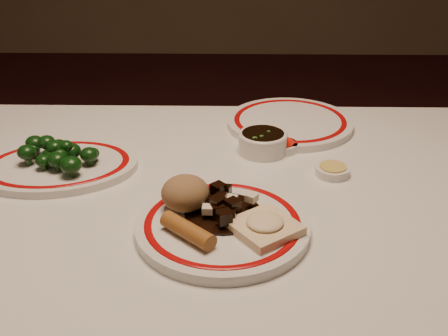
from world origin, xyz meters
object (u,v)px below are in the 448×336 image
soy_bowl (263,143)px  broccoli_plate (58,166)px  main_plate (223,226)px  stirfry_heap (222,208)px  dining_table (205,246)px  spring_roll (188,231)px  broccoli_pile (57,153)px  fried_wonton (265,226)px  rice_mound (185,193)px

soy_bowl → broccoli_plate: bearing=-167.4°
main_plate → stirfry_heap: (-0.00, 0.02, 0.02)m
dining_table → spring_roll: size_ratio=12.43×
dining_table → main_plate: size_ratio=3.36×
broccoli_pile → spring_roll: bearing=-42.8°
broccoli_pile → fried_wonton: bearing=-30.6°
spring_roll → stirfry_heap: stirfry_heap is taller
main_plate → rice_mound: rice_mound is taller
soy_bowl → stirfry_heap: bearing=-106.0°
broccoli_plate → soy_bowl: (0.39, 0.09, 0.01)m
stirfry_heap → broccoli_plate: size_ratio=0.38×
fried_wonton → broccoli_plate: bearing=149.3°
rice_mound → stirfry_heap: bearing=-15.6°
soy_bowl → broccoli_pile: bearing=-166.8°
rice_mound → broccoli_plate: (-0.25, 0.16, -0.04)m
spring_roll → soy_bowl: spring_roll is taller
dining_table → spring_roll: spring_roll is taller
main_plate → broccoli_pile: (-0.31, 0.20, 0.03)m
fried_wonton → soy_bowl: bearing=88.1°
broccoli_plate → soy_bowl: 0.40m
rice_mound → fried_wonton: size_ratio=0.62×
stirfry_heap → broccoli_pile: size_ratio=0.83×
dining_table → stirfry_heap: (0.03, -0.07, 0.12)m
fried_wonton → broccoli_pile: 0.44m
broccoli_plate → broccoli_pile: bearing=-45.6°
spring_roll → main_plate: bearing=-5.4°
dining_table → spring_roll: bearing=-97.3°
rice_mound → spring_roll: bearing=-83.3°
dining_table → broccoli_plate: bearing=158.5°
main_plate → broccoli_pile: size_ratio=2.39×
broccoli_plate → broccoli_pile: size_ratio=2.20×
rice_mound → broccoli_plate: 0.30m
rice_mound → stirfry_heap: size_ratio=0.63×
spring_roll → dining_table: bearing=35.8°
rice_mound → broccoli_plate: rice_mound is taller
main_plate → spring_roll: size_ratio=3.70×
rice_mound → spring_roll: rice_mound is taller
dining_table → spring_roll: (-0.02, -0.13, 0.12)m
dining_table → fried_wonton: bearing=-49.6°
soy_bowl → fried_wonton: bearing=-91.9°
fried_wonton → stirfry_heap: size_ratio=1.01×
soy_bowl → rice_mound: bearing=-118.6°
spring_roll → soy_bowl: (0.13, 0.33, -0.01)m
rice_mound → broccoli_pile: 0.30m
stirfry_heap → broccoli_plate: (-0.31, 0.18, -0.02)m
spring_roll → rice_mound: bearing=49.7°
soy_bowl → dining_table: bearing=-118.7°
dining_table → stirfry_heap: size_ratio=9.69×
dining_table → broccoli_pile: bearing=158.9°
fried_wonton → spring_roll: bearing=-170.3°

